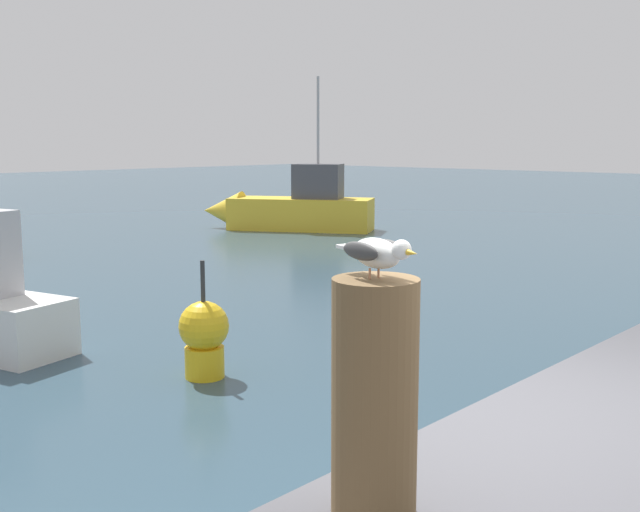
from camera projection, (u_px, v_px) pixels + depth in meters
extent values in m
cylinder|color=brown|center=(375.00, 400.00, 2.58)|extent=(0.29, 0.29, 0.84)
cylinder|color=tan|center=(370.00, 273.00, 2.51)|extent=(0.01, 0.01, 0.04)
cylinder|color=tan|center=(379.00, 272.00, 2.53)|extent=(0.01, 0.01, 0.04)
ellipsoid|color=white|center=(376.00, 253.00, 2.50)|extent=(0.15, 0.25, 0.10)
sphere|color=white|center=(402.00, 250.00, 2.39)|extent=(0.06, 0.06, 0.06)
cone|color=gold|center=(413.00, 253.00, 2.34)|extent=(0.03, 0.05, 0.02)
cube|color=white|center=(351.00, 247.00, 2.62)|extent=(0.10, 0.09, 0.01)
ellipsoid|color=#383838|center=(360.00, 251.00, 2.48)|extent=(0.08, 0.19, 0.06)
ellipsoid|color=#383838|center=(388.00, 248.00, 2.54)|extent=(0.08, 0.19, 0.06)
cube|color=yellow|center=(301.00, 214.00, 22.62)|extent=(3.24, 4.34, 0.94)
cone|color=yellow|center=(223.00, 211.00, 23.16)|extent=(1.64, 1.64, 1.21)
cube|color=#47474C|center=(318.00, 181.00, 22.36)|extent=(1.53, 1.68, 1.01)
cylinder|color=#A5A5A8|center=(318.00, 120.00, 22.10)|extent=(0.08, 0.08, 2.51)
cylinder|color=yellow|center=(205.00, 362.00, 8.51)|extent=(0.44, 0.44, 0.35)
sphere|color=yellow|center=(204.00, 326.00, 8.45)|extent=(0.56, 0.56, 0.56)
cylinder|color=#2D2D2D|center=(203.00, 283.00, 8.38)|extent=(0.05, 0.05, 0.50)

